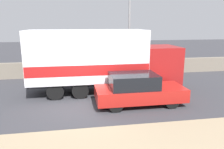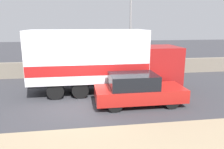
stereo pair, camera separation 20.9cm
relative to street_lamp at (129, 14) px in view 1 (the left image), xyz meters
The scene contains 6 objects.
ground_plane 7.74m from the street_lamp, 120.93° to the right, with size 80.00×80.00×0.00m, color #38383D.
stone_wall_backdrop 5.17m from the street_lamp, 164.63° to the left, with size 60.00×0.35×1.15m.
street_lamp is the anchor object (origin of this frame).
box_truck 4.87m from the street_lamp, 127.46° to the right, with size 8.50×2.40×3.57m.
car_hatchback 6.82m from the street_lamp, 99.28° to the right, with size 4.34×1.79×1.55m.
pedestrian 5.06m from the street_lamp, ahead, with size 0.36×0.36×1.67m.
Camera 1 is at (-0.63, -10.07, 3.91)m, focal length 35.00 mm.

